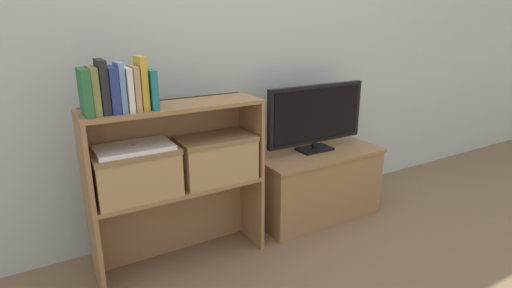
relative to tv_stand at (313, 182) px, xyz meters
name	(u,v)px	position (x,y,z in m)	size (l,w,h in m)	color
ground_plane	(268,248)	(-0.49, -0.22, -0.22)	(16.00, 16.00, 0.00)	brown
wall_back	(226,27)	(-0.49, 0.26, 0.98)	(10.00, 0.05, 2.40)	#B2BCB2
tv_stand	(313,182)	(0.00, 0.00, 0.00)	(0.83, 0.46, 0.44)	olive
tv	(316,116)	(0.00, 0.00, 0.45)	(0.70, 0.14, 0.42)	black
bookshelf_lower_tier	(177,210)	(-0.95, -0.03, 0.05)	(0.87, 0.26, 0.44)	olive
bookshelf_upper_tier	(172,133)	(-0.95, -0.04, 0.48)	(0.87, 0.26, 0.42)	olive
book_forest	(85,92)	(-1.34, -0.12, 0.74)	(0.04, 0.16, 0.20)	#286638
book_olive	(94,91)	(-1.30, -0.12, 0.74)	(0.03, 0.14, 0.20)	olive
book_charcoal	(102,87)	(-1.26, -0.12, 0.75)	(0.03, 0.13, 0.23)	#232328
book_navy	(112,90)	(-1.23, -0.12, 0.74)	(0.04, 0.15, 0.20)	navy
book_skyblue	(120,87)	(-1.19, -0.12, 0.75)	(0.02, 0.12, 0.21)	#709ECC
book_ivory	(127,89)	(-1.16, -0.12, 0.73)	(0.02, 0.15, 0.19)	silver
book_tan	(134,88)	(-1.13, -0.12, 0.74)	(0.02, 0.13, 0.20)	tan
book_mustard	(142,83)	(-1.10, -0.12, 0.76)	(0.03, 0.12, 0.23)	gold
book_teal	(150,89)	(-1.06, -0.12, 0.73)	(0.03, 0.16, 0.17)	#1E7075
storage_basket_left	(136,171)	(-1.16, -0.10, 0.34)	(0.39, 0.23, 0.23)	tan
storage_basket_right	(216,156)	(-0.74, -0.10, 0.34)	(0.39, 0.23, 0.23)	tan
laptop	(134,148)	(-1.16, -0.10, 0.46)	(0.35, 0.21, 0.02)	white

